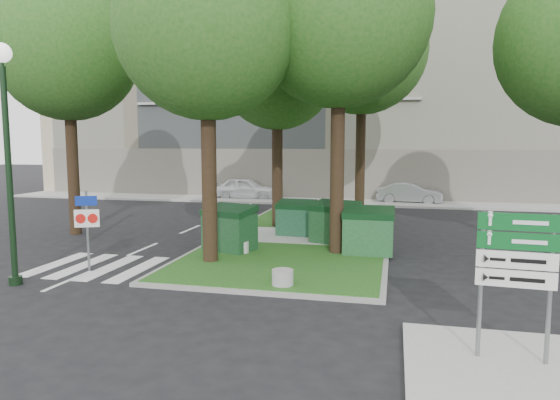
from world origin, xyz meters
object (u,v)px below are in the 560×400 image
(tree_street_left, at_px, (70,35))
(dumpster_a, at_px, (230,228))
(bollard_right, at_px, (283,277))
(directional_sign, at_px, (516,263))
(tree_median_near_left, at_px, (210,10))
(litter_bin, at_px, (356,225))
(dumpster_b, at_px, (296,218))
(street_lamp, at_px, (7,136))
(dumpster_c, at_px, (335,223))
(bollard_left, at_px, (243,245))
(car_white, at_px, (245,188))
(dumpster_d, at_px, (368,231))
(traffic_sign_pole, at_px, (87,220))
(bollard_mid, at_px, (241,247))
(tree_median_far, at_px, (365,36))
(car_silver, at_px, (410,193))
(tree_median_mid, at_px, (280,59))

(tree_street_left, xyz_separation_m, dumpster_a, (6.98, -2.00, -6.82))
(bollard_right, height_order, directional_sign, directional_sign)
(tree_median_near_left, relative_size, litter_bin, 16.07)
(dumpster_b, distance_m, street_lamp, 10.14)
(dumpster_c, relative_size, bollard_left, 3.53)
(car_white, bearing_deg, dumpster_d, -151.02)
(tree_street_left, distance_m, bollard_right, 13.27)
(dumpster_d, xyz_separation_m, traffic_sign_pole, (-7.62, -3.47, 0.62))
(tree_street_left, relative_size, bollard_mid, 21.30)
(bollard_left, bearing_deg, directional_sign, -45.77)
(dumpster_c, relative_size, litter_bin, 2.83)
(tree_median_far, xyz_separation_m, litter_bin, (0.06, -4.09, -7.87))
(bollard_mid, bearing_deg, car_white, 106.41)
(bollard_mid, distance_m, car_white, 16.06)
(dumpster_d, height_order, car_silver, dumpster_d)
(tree_median_mid, distance_m, bollard_left, 8.39)
(tree_median_far, distance_m, bollard_mid, 11.99)
(dumpster_b, bearing_deg, tree_median_far, 70.09)
(dumpster_c, xyz_separation_m, street_lamp, (-7.36, -6.62, 2.95))
(bollard_left, relative_size, traffic_sign_pole, 0.23)
(dumpster_b, distance_m, bollard_right, 6.76)
(directional_sign, relative_size, car_white, 0.58)
(tree_median_far, relative_size, bollard_left, 22.70)
(bollard_mid, distance_m, litter_bin, 5.37)
(tree_street_left, height_order, car_white, tree_street_left)
(directional_sign, bearing_deg, bollard_mid, 139.57)
(tree_median_mid, bearing_deg, bollard_right, -76.48)
(dumpster_a, height_order, car_white, dumpster_a)
(car_silver, bearing_deg, dumpster_b, 164.04)
(bollard_left, height_order, car_white, car_white)
(tree_median_mid, xyz_separation_m, tree_median_far, (3.20, 3.00, 1.34))
(directional_sign, height_order, car_silver, directional_sign)
(litter_bin, height_order, traffic_sign_pole, traffic_sign_pole)
(street_lamp, distance_m, car_silver, 22.55)
(tree_median_far, bearing_deg, bollard_right, -95.64)
(bollard_right, xyz_separation_m, car_silver, (3.51, 18.74, 0.31))
(tree_median_far, bearing_deg, bollard_left, -111.72)
(tree_median_mid, height_order, traffic_sign_pole, tree_median_mid)
(litter_bin, distance_m, car_silver, 11.50)
(tree_median_mid, distance_m, street_lamp, 11.21)
(tree_median_far, bearing_deg, tree_median_mid, -136.85)
(dumpster_a, height_order, traffic_sign_pole, traffic_sign_pole)
(tree_median_mid, xyz_separation_m, car_silver, (5.57, 10.18, -6.36))
(bollard_left, bearing_deg, litter_bin, 50.60)
(tree_median_near_left, height_order, bollard_left, tree_median_near_left)
(tree_median_far, relative_size, car_silver, 3.16)
(dumpster_c, xyz_separation_m, car_white, (-7.27, 13.14, -0.12))
(dumpster_c, height_order, bollard_mid, dumpster_c)
(car_white, xyz_separation_m, car_silver, (10.15, 0.08, -0.08))
(dumpster_d, relative_size, bollard_left, 3.04)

